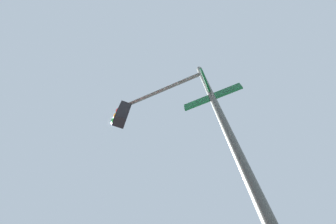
# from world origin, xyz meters

# --- Properties ---
(traffic_signal_near) EXTENTS (2.16, 2.06, 6.12)m
(traffic_signal_near) POSITION_xyz_m (-6.11, -6.35, 4.28)
(traffic_signal_near) COLOR #474C47
(traffic_signal_near) RESTS_ON ground_plane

